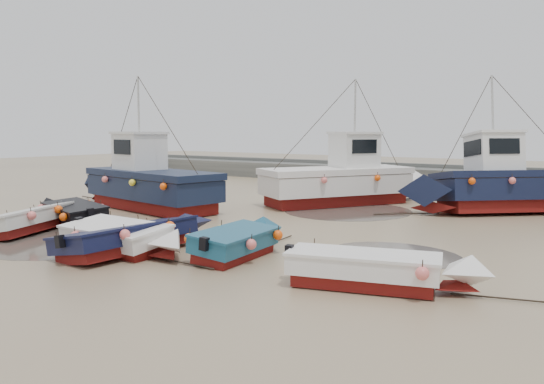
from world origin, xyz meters
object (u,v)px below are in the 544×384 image
Objects in this scene: dinghy_0 at (36,216)px; dinghy_3 at (379,266)px; cabin_boat_1 at (347,178)px; person at (198,211)px; dinghy_1 at (139,234)px; dinghy_2 at (241,237)px; cabin_boat_0 at (145,181)px; cabin_boat_2 at (503,183)px; dinghy_5 at (125,235)px; dinghy_4 at (72,210)px.

dinghy_0 is 1.03× the size of dinghy_3.
cabin_boat_1 reaches higher than person.
cabin_boat_1 is at bearing 90.75° from dinghy_1.
cabin_boat_1 is (-7.34, 12.66, 0.77)m from dinghy_3.
cabin_boat_1 reaches higher than dinghy_3.
dinghy_2 is at bearing 120.30° from person.
dinghy_0 is at bearing 57.52° from person.
cabin_boat_0 and cabin_boat_2 have the same top height.
person is at bearing 80.18° from cabin_boat_2.
dinghy_0 is 19.61m from cabin_boat_2.
cabin_boat_2 is at bearing -167.93° from person.
person is at bearing -95.74° from cabin_boat_1.
dinghy_0 is 7.25m from person.
cabin_boat_0 is 3.05m from person.
dinghy_0 is at bearing -83.67° from cabin_boat_1.
dinghy_1 is 9.31m from cabin_boat_0.
dinghy_5 is at bearing -156.82° from dinghy_2.
dinghy_1 is 0.80× the size of cabin_boat_2.
dinghy_5 is (-7.81, -0.97, 0.00)m from dinghy_3.
dinghy_4 is 3.20× the size of person.
cabin_boat_2 is (14.25, 8.34, 0.02)m from cabin_boat_0.
dinghy_1 and dinghy_5 have the same top height.
dinghy_4 reaches higher than person.
dinghy_3 is 0.57× the size of cabin_boat_1.
dinghy_4 is 6.18m from dinghy_5.
dinghy_2 is (2.96, 1.31, 0.03)m from dinghy_1.
cabin_boat_2 is at bearing 41.81° from cabin_boat_1.
dinghy_4 is (-5.96, 1.73, 0.01)m from dinghy_1.
person is at bearing -135.53° from dinghy_3.
dinghy_5 reaches higher than person.
cabin_boat_0 is (-6.68, 6.67, 0.77)m from dinghy_5.
cabin_boat_1 is at bearing -37.43° from cabin_boat_0.
cabin_boat_2 is at bearing 65.21° from dinghy_1.
cabin_boat_1 is at bearing -147.27° from person.
cabin_boat_2 is at bearing 65.97° from dinghy_2.
cabin_boat_0 is 1.29× the size of cabin_boat_2.
person is (2.61, 0.85, -1.32)m from cabin_boat_0.
dinghy_0 is 13.37m from dinghy_3.
dinghy_2 is at bearing 119.10° from dinghy_5.
cabin_boat_2 reaches higher than dinghy_0.
cabin_boat_0 and cabin_boat_1 have the same top height.
person is at bearing -151.19° from dinghy_5.
dinghy_5 is 9.47m from cabin_boat_0.
dinghy_2 is 0.52× the size of cabin_boat_1.
dinghy_3 is 0.53× the size of cabin_boat_0.
dinghy_4 is 1.01× the size of dinghy_5.
cabin_boat_0 is 16.51m from cabin_boat_2.
dinghy_5 is 0.55× the size of cabin_boat_0.
dinghy_3 is (7.66, 0.58, 0.01)m from dinghy_1.
cabin_boat_1 is (-2.64, 11.93, 0.75)m from dinghy_2.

